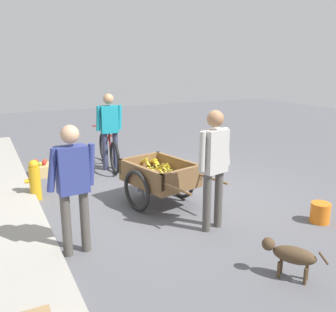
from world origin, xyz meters
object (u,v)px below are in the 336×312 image
object	(u,v)px
vendor_person	(214,160)
apple_crate	(42,169)
bicycle	(109,151)
cyclist_person	(109,125)
plastic_bucket	(320,213)
fruit_cart	(160,177)
fire_hydrant	(35,180)
dog	(290,254)
bystander_person	(73,180)

from	to	relation	value
vendor_person	apple_crate	bearing A→B (deg)	25.49
bicycle	cyclist_person	xyz separation A→B (m)	(-0.15, 0.01, 0.58)
plastic_bucket	vendor_person	bearing A→B (deg)	70.52
cyclist_person	apple_crate	xyz separation A→B (m)	(0.20, 1.35, -0.81)
fruit_cart	plastic_bucket	world-z (taller)	fruit_cart
fruit_cart	apple_crate	distance (m)	2.81
fire_hydrant	bicycle	bearing A→B (deg)	-52.80
bicycle	apple_crate	bearing A→B (deg)	87.91
fruit_cart	dog	bearing A→B (deg)	-172.75
cyclist_person	dog	xyz separation A→B (m)	(-4.67, -0.40, -0.66)
vendor_person	dog	distance (m)	1.52
bicycle	apple_crate	size ratio (longest dim) A/B	3.77
apple_crate	dog	bearing A→B (deg)	-160.27
dog	apple_crate	size ratio (longest dim) A/B	1.30
apple_crate	bystander_person	distance (m)	3.45
bicycle	fire_hydrant	size ratio (longest dim) A/B	2.48
fire_hydrant	plastic_bucket	world-z (taller)	fire_hydrant
bystander_person	fire_hydrant	bearing A→B (deg)	5.21
fire_hydrant	plastic_bucket	size ratio (longest dim) A/B	2.35
fire_hydrant	dog	bearing A→B (deg)	-150.12
vendor_person	bystander_person	world-z (taller)	vendor_person
cyclist_person	fire_hydrant	distance (m)	2.07
vendor_person	dog	size ratio (longest dim) A/B	2.81
fruit_cart	cyclist_person	xyz separation A→B (m)	(2.19, 0.08, 0.50)
fire_hydrant	bystander_person	bearing A→B (deg)	-174.79
dog	vendor_person	bearing A→B (deg)	2.94
dog	bystander_person	bearing A→B (deg)	50.76
fire_hydrant	bystander_person	distance (m)	2.13
plastic_bucket	dog	bearing A→B (deg)	120.88
apple_crate	vendor_person	bearing A→B (deg)	-154.51
bicycle	fruit_cart	bearing A→B (deg)	-178.23
cyclist_person	fire_hydrant	size ratio (longest dim) A/B	2.34
fruit_cart	cyclist_person	distance (m)	2.25
dog	apple_crate	world-z (taller)	dog
bystander_person	fruit_cart	bearing A→B (deg)	-58.21
vendor_person	cyclist_person	xyz separation A→B (m)	(3.32, 0.33, -0.03)
fire_hydrant	apple_crate	world-z (taller)	fire_hydrant
apple_crate	fruit_cart	bearing A→B (deg)	-149.11
fruit_cart	fire_hydrant	size ratio (longest dim) A/B	2.65
bicycle	bystander_person	xyz separation A→B (m)	(-3.30, 1.47, 0.56)
vendor_person	bicycle	size ratio (longest dim) A/B	0.97
dog	apple_crate	bearing A→B (deg)	19.73
vendor_person	plastic_bucket	xyz separation A→B (m)	(-0.52, -1.47, -0.82)
fruit_cart	bystander_person	bearing A→B (deg)	121.79
apple_crate	bystander_person	bearing A→B (deg)	178.06
apple_crate	bystander_person	world-z (taller)	bystander_person
vendor_person	cyclist_person	world-z (taller)	vendor_person
bicycle	bystander_person	bearing A→B (deg)	155.96
fruit_cart	plastic_bucket	size ratio (longest dim) A/B	6.23
plastic_bucket	bystander_person	xyz separation A→B (m)	(0.69, 3.26, 0.77)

